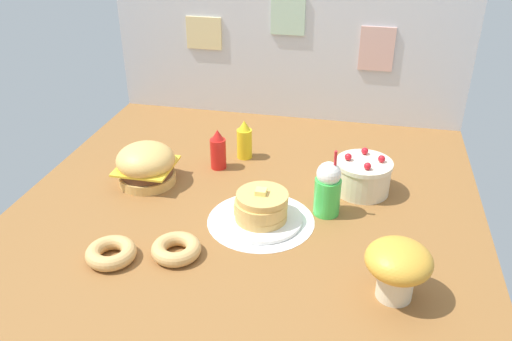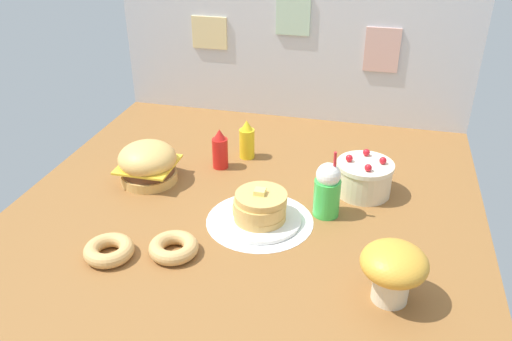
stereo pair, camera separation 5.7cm
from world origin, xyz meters
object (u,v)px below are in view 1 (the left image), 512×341
Objects in this scene: ketchup_bottle at (218,150)px; cream_soda_cup at (328,189)px; donut_pink_glaze at (111,253)px; mustard_bottle at (244,141)px; pancake_stack at (261,209)px; mushroom_stool at (398,265)px; layer_cake at (363,176)px; donut_chocolate at (176,249)px; burger at (146,165)px.

ketchup_bottle is 0.67× the size of cream_soda_cup.
cream_soda_cup is at bearing 32.78° from donut_pink_glaze.
cream_soda_cup is at bearing -43.10° from mustard_bottle.
ketchup_bottle is (-0.30, 0.41, 0.03)m from pancake_stack.
ketchup_bottle is 0.79m from donut_pink_glaze.
mushroom_stool reaches higher than donut_pink_glaze.
ketchup_bottle and mustard_bottle have the same top height.
donut_pink_glaze is 0.85× the size of mushroom_stool.
mushroom_stool reaches higher than pancake_stack.
layer_cake is 0.63m from mustard_bottle.
layer_cake is at bearing 38.06° from donut_pink_glaze.
ketchup_bottle is (-0.69, 0.08, 0.02)m from layer_cake.
ketchup_bottle is at bearing 152.17° from cream_soda_cup.
ketchup_bottle reaches higher than donut_chocolate.
ketchup_bottle is 0.70m from donut_chocolate.
mustard_bottle is (0.38, 0.34, 0.00)m from burger.
mustard_bottle reaches higher than layer_cake.
pancake_stack is at bearing -19.43° from burger.
donut_chocolate is 0.85× the size of mushroom_stool.
donut_chocolate is (-0.06, -0.83, -0.06)m from mustard_bottle.
pancake_stack reaches higher than donut_pink_glaze.
cream_soda_cup is at bearing 120.55° from mushroom_stool.
pancake_stack is 0.63m from mushroom_stool.
layer_cake is 1.34× the size of donut_pink_glaze.
donut_pink_glaze is at bearing -178.93° from mushroom_stool.
mustard_bottle reaches higher than burger.
donut_chocolate is 0.80m from mushroom_stool.
pancake_stack is 1.55× the size of mushroom_stool.
donut_pink_glaze is 0.24m from donut_chocolate.
donut_chocolate is (-0.52, -0.40, -0.09)m from cream_soda_cup.
burger is at bearing -143.58° from ketchup_bottle.
cream_soda_cup is 0.53m from mushroom_stool.
donut_chocolate is at bearing -57.11° from burger.
burger is 0.84m from cream_soda_cup.
layer_cake is at bearing 43.27° from donut_chocolate.
burger is at bearing 99.09° from donut_pink_glaze.
donut_pink_glaze is at bearing -147.22° from cream_soda_cup.
burger is at bearing -172.47° from layer_cake.
burger is at bearing -138.16° from mustard_bottle.
ketchup_bottle is at bearing 92.81° from donut_chocolate.
mushroom_stool is at bearing -42.38° from ketchup_bottle.
pancake_stack is at bearing 147.20° from mushroom_stool.
burger is at bearing 122.89° from donut_chocolate.
ketchup_bottle is at bearing 36.42° from burger.
pancake_stack is 1.83× the size of donut_pink_glaze.
cream_soda_cup reaches higher than pancake_stack.
mushroom_stool is (1.10, -0.54, 0.04)m from burger.
mushroom_stool is at bearing -3.94° from donut_chocolate.
pancake_stack is 1.70× the size of mustard_bottle.
layer_cake is at bearing 101.20° from mushroom_stool.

